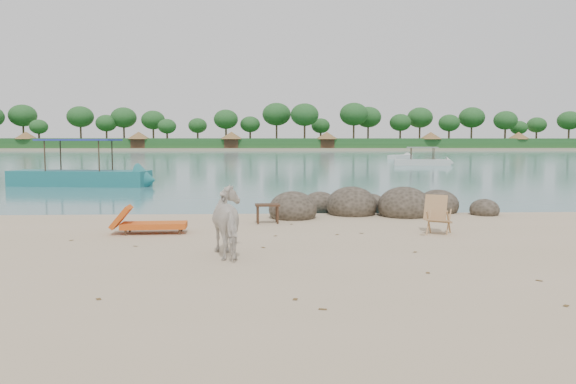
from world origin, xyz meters
The scene contains 12 objects.
water centered at (0.00, 90.00, 0.00)m, with size 400.00×400.00×0.00m, color #397073.
far_shore centered at (0.00, 170.00, 0.00)m, with size 420.00×90.00×1.40m, color tan.
far_scenery centered at (0.03, 136.70, 3.14)m, with size 420.00×18.00×9.50m.
boulders centered at (3.03, 5.77, 0.23)m, with size 6.45×3.08×1.10m.
cow centered at (-0.57, 0.11, 0.62)m, with size 0.67×1.46×1.23m, color silver.
side_table centered at (0.09, 4.07, 0.24)m, with size 0.60×0.39×0.48m, color #332314, non-canonical shape.
lounge_chair centered at (-2.44, 2.65, 0.27)m, with size 1.78×0.62×0.53m, color #C03E16, non-canonical shape.
deck_chair centered at (3.87, 2.29, 0.42)m, with size 0.54×0.59×0.85m, color #A97A54, non-canonical shape.
boat_near centered at (-8.92, 17.79, 1.83)m, with size 7.55×1.70×3.66m, color #1D6B6E, non-canonical shape.
boat_mid centered at (14.60, 41.19, 1.37)m, with size 5.63×1.27×2.75m, color beige, non-canonical shape.
boat_far centered at (17.64, 61.81, 0.31)m, with size 5.36×1.21×0.62m, color silver, non-canonical shape.
dead_leaves centered at (0.92, 0.11, 0.00)m, with size 8.13×7.23×0.00m.
Camera 1 is at (-0.01, -9.83, 2.04)m, focal length 35.00 mm.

